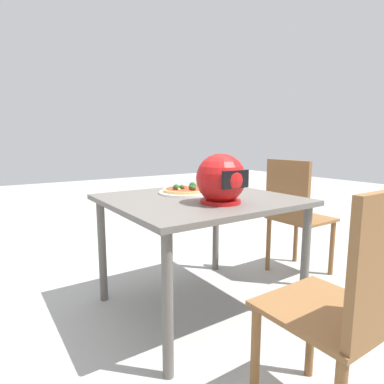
% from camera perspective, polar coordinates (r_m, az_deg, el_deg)
% --- Properties ---
extents(ground_plane, '(14.00, 14.00, 0.00)m').
position_cam_1_polar(ground_plane, '(2.17, 1.20, -19.51)').
color(ground_plane, '#9E9E99').
extents(dining_table, '(1.05, 0.97, 0.70)m').
position_cam_1_polar(dining_table, '(1.95, 1.26, -3.20)').
color(dining_table, '#5B5651').
rests_on(dining_table, ground).
extents(pizza_plate, '(0.34, 0.34, 0.01)m').
position_cam_1_polar(pizza_plate, '(2.08, -1.18, -0.06)').
color(pizza_plate, white).
rests_on(pizza_plate, dining_table).
extents(pizza, '(0.28, 0.28, 0.06)m').
position_cam_1_polar(pizza, '(2.07, -1.15, 0.46)').
color(pizza, tan).
rests_on(pizza, pizza_plate).
extents(motorcycle_helmet, '(0.27, 0.27, 0.27)m').
position_cam_1_polar(motorcycle_helmet, '(1.74, 5.12, 2.20)').
color(motorcycle_helmet, '#B21414').
rests_on(motorcycle_helmet, dining_table).
extents(drinking_glass, '(0.07, 0.07, 0.12)m').
position_cam_1_polar(drinking_glass, '(2.33, 4.08, 2.26)').
color(drinking_glass, silver).
rests_on(drinking_glass, dining_table).
extents(chair_far, '(0.40, 0.40, 0.90)m').
position_cam_1_polar(chair_far, '(1.25, 26.26, -17.19)').
color(chair_far, brown).
rests_on(chair_far, ground).
extents(chair_side, '(0.40, 0.40, 0.90)m').
position_cam_1_polar(chair_side, '(2.58, 17.53, -3.27)').
color(chair_side, brown).
rests_on(chair_side, ground).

